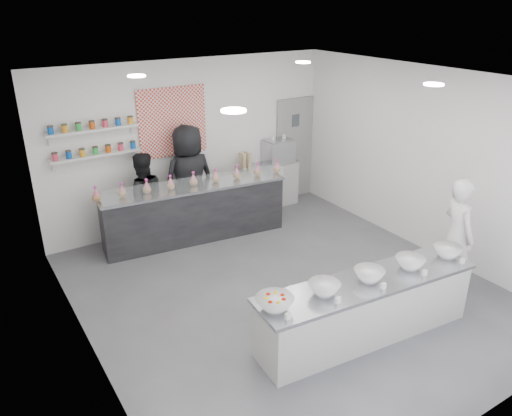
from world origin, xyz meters
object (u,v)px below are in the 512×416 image
(espresso_machine, at_px, (278,151))
(prep_counter, at_px, (366,309))
(staff_left, at_px, (143,199))
(staff_right, at_px, (189,180))
(woman_prep, at_px, (457,235))
(back_bar, at_px, (195,213))
(espresso_ledge, at_px, (269,185))

(espresso_machine, bearing_deg, prep_counter, -110.51)
(staff_left, bearing_deg, staff_right, -170.11)
(espresso_machine, distance_m, staff_right, 2.05)
(woman_prep, bearing_deg, back_bar, 54.64)
(prep_counter, distance_m, woman_prep, 1.93)
(back_bar, relative_size, staff_left, 1.99)
(espresso_ledge, bearing_deg, woman_prep, -82.23)
(back_bar, bearing_deg, staff_left, 161.89)
(back_bar, relative_size, staff_right, 1.63)
(back_bar, height_order, staff_right, staff_right)
(back_bar, relative_size, espresso_machine, 5.60)
(woman_prep, bearing_deg, espresso_ledge, 27.04)
(espresso_ledge, distance_m, espresso_machine, 0.71)
(prep_counter, distance_m, espresso_ledge, 4.37)
(espresso_machine, relative_size, woman_prep, 0.34)
(prep_counter, bearing_deg, staff_right, 101.97)
(staff_left, bearing_deg, prep_counter, 118.94)
(back_bar, relative_size, woman_prep, 1.89)
(espresso_ledge, height_order, espresso_machine, espresso_machine)
(staff_right, bearing_deg, staff_left, -2.25)
(prep_counter, bearing_deg, espresso_machine, 74.50)
(prep_counter, distance_m, staff_right, 4.04)
(espresso_ledge, bearing_deg, back_bar, -164.12)
(prep_counter, bearing_deg, espresso_ledge, 77.26)
(espresso_ledge, distance_m, staff_right, 1.90)
(espresso_machine, bearing_deg, woman_prep, -85.41)
(espresso_ledge, xyz_separation_m, espresso_machine, (0.22, 0.00, 0.68))
(back_bar, bearing_deg, staff_right, 83.27)
(espresso_ledge, bearing_deg, staff_left, -176.17)
(espresso_machine, relative_size, staff_right, 0.29)
(espresso_machine, distance_m, woman_prep, 4.01)
(prep_counter, relative_size, espresso_ledge, 2.38)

